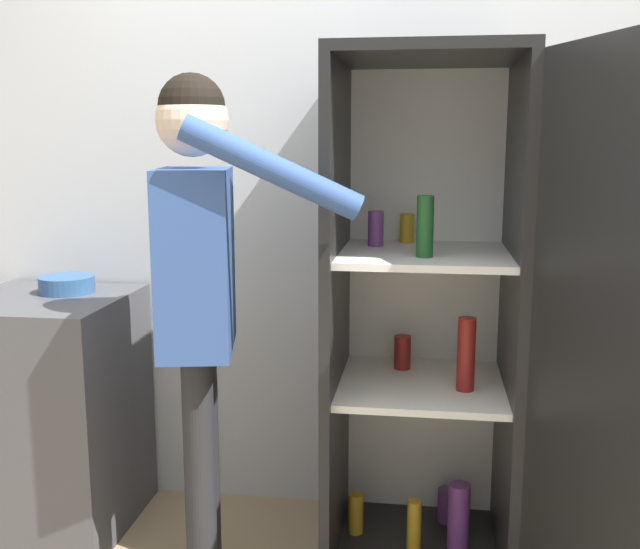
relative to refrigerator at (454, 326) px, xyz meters
The scene contains 5 objects.
wall_back 0.69m from the refrigerator, 126.18° to the left, with size 7.00×0.06×2.55m.
refrigerator is the anchor object (origin of this frame).
person 0.86m from the refrigerator, 167.15° to the right, with size 0.70×0.51×1.69m.
counter 1.57m from the refrigerator, behind, with size 0.60×0.61×0.91m.
bowl 1.47m from the refrigerator, behind, with size 0.21×0.21×0.06m.
Camera 1 is at (0.23, -1.92, 1.49)m, focal length 42.00 mm.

